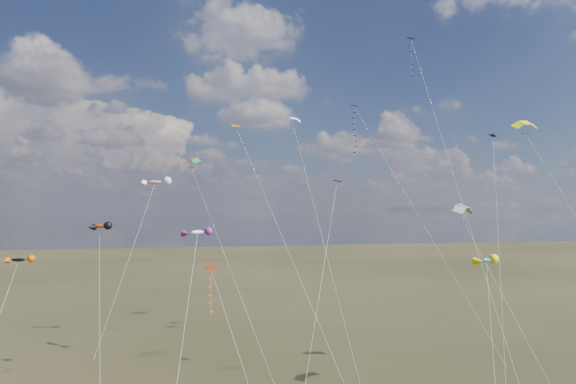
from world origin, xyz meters
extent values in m
cube|color=black|center=(10.75, 25.25, 30.83)|extent=(1.20, 1.20, 0.27)
cylinder|color=silver|center=(16.38, 17.31, 15.41)|extent=(11.28, 15.90, 30.84)
cube|color=#332316|center=(22.00, 9.38, 0.06)|extent=(0.10, 0.10, 0.12)
cube|color=#0E1346|center=(15.76, 18.71, 38.14)|extent=(1.23, 1.22, 0.30)
cylinder|color=silver|center=(15.06, 7.39, 19.07)|extent=(1.44, 22.66, 38.16)
cube|color=black|center=(3.59, 11.19, 19.94)|extent=(0.83, 0.85, 0.23)
cylinder|color=silver|center=(0.11, 5.65, 9.97)|extent=(7.00, 11.09, 19.95)
cube|color=#A61B02|center=(-9.56, 6.73, 11.92)|extent=(1.26, 1.27, 0.38)
cylinder|color=silver|center=(-7.82, 2.59, 5.96)|extent=(3.52, 8.31, 11.94)
cube|color=#101D49|center=(26.23, 17.58, 26.27)|extent=(0.80, 0.84, 0.32)
cylinder|color=silver|center=(21.77, 10.48, 13.13)|extent=(8.96, 14.24, 26.28)
cube|color=#CF7101|center=(-6.13, 16.82, 26.15)|extent=(0.96, 0.91, 0.34)
cylinder|color=silver|center=(-1.81, 10.27, 13.07)|extent=(8.67, 13.14, 26.16)
cylinder|color=silver|center=(4.60, 20.77, 15.25)|extent=(0.03, 27.29, 30.51)
cylinder|color=silver|center=(15.14, -0.83, 8.67)|extent=(3.84, 8.86, 17.35)
cylinder|color=silver|center=(-7.09, 12.99, 11.38)|extent=(7.34, 15.13, 22.78)
ellipsoid|color=black|center=(-29.88, 25.34, 11.28)|extent=(3.26, 1.43, 0.99)
ellipsoid|color=#E63F03|center=(-20.30, 18.28, 15.22)|extent=(2.61, 2.20, 1.00)
cylinder|color=silver|center=(-19.62, 13.84, 7.61)|extent=(1.39, 8.91, 15.24)
ellipsoid|color=white|center=(-10.80, 5.55, 15.07)|extent=(2.54, 1.92, 0.75)
cylinder|color=silver|center=(-12.09, 0.35, 7.54)|extent=(2.61, 10.44, 15.08)
ellipsoid|color=red|center=(-15.03, 31.52, 20.65)|extent=(3.84, 2.00, 1.31)
cylinder|color=silver|center=(-18.17, 26.93, 10.32)|extent=(6.30, 9.20, 20.66)
cube|color=#332316|center=(-21.30, 22.35, 0.06)|extent=(0.10, 0.10, 0.12)
ellipsoid|color=blue|center=(14.10, 1.45, 12.53)|extent=(2.10, 1.38, 0.98)
cylinder|color=silver|center=(11.91, -2.43, 6.27)|extent=(4.42, 7.79, 12.55)
camera|label=1|loc=(-13.21, -38.73, 16.97)|focal=32.00mm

